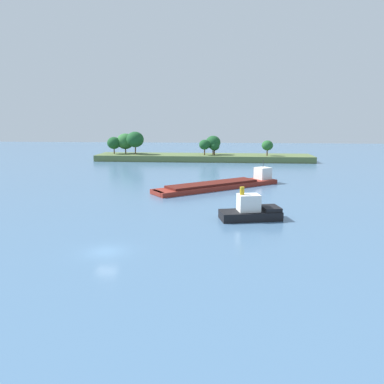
{
  "coord_description": "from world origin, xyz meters",
  "views": [
    {
      "loc": [
        13.62,
        -41.53,
        15.48
      ],
      "look_at": [
        7.64,
        31.21,
        1.2
      ],
      "focal_mm": 35.52,
      "sensor_mm": 36.0,
      "label": 1
    }
  ],
  "objects": [
    {
      "name": "ground_plane",
      "position": [
        0.0,
        0.0,
        0.0
      ],
      "size": [
        400.0,
        400.0,
        0.0
      ],
      "primitive_type": "plane",
      "color": "#476B8E"
    },
    {
      "name": "treeline_island",
      "position": [
        1.76,
        98.42,
        2.63
      ],
      "size": [
        78.66,
        14.08,
        10.52
      ],
      "color": "#566B3D",
      "rests_on": "ground"
    },
    {
      "name": "tugboat",
      "position": [
        18.08,
        16.03,
        1.33
      ],
      "size": [
        9.91,
        5.9,
        5.16
      ],
      "color": "black",
      "rests_on": "ground"
    },
    {
      "name": "cargo_barge",
      "position": [
        13.37,
        42.61,
        0.84
      ],
      "size": [
        28.1,
        23.45,
        5.57
      ],
      "color": "maroon",
      "rests_on": "ground"
    }
  ]
}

